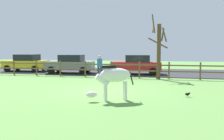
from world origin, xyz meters
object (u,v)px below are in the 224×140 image
Objects in this scene: zebra at (113,78)px; visitor_near_fence at (100,66)px; parked_car_yellow at (26,63)px; parked_car_red at (137,64)px; crow_on_grass at (188,94)px; parked_car_grey at (70,64)px; bare_tree at (159,49)px.

zebra is 1.10× the size of visitor_near_fence.
parked_car_red is at bearing -1.01° from parked_car_yellow.
parked_car_yellow is 10.29m from parked_car_red.
crow_on_grass is at bearing -31.95° from parked_car_yellow.
parked_car_grey reaches higher than crow_on_grass.
parked_car_grey is (-8.73, 7.73, 0.72)m from crow_on_grass.
parked_car_red is 2.49× the size of visitor_near_fence.
bare_tree is at bearing 4.64° from visitor_near_fence.
parked_car_grey is (-5.61, -0.45, 0.00)m from parked_car_red.
crow_on_grass is 15.82m from parked_car_yellow.
parked_car_red reaches higher than zebra.
bare_tree is at bearing -15.86° from parked_car_grey.
parked_car_grey is (-7.39, 2.10, -1.25)m from bare_tree.
zebra is 0.44× the size of parked_car_red.
parked_car_red is 3.70m from visitor_near_fence.
visitor_near_fence is at bearing 110.22° from zebra.
visitor_near_fence is at bearing -21.04° from parked_car_yellow.
parked_car_yellow is (-12.07, 2.73, -1.25)m from bare_tree.
bare_tree is at bearing 76.89° from zebra.
zebra is (-1.63, -7.02, -1.17)m from bare_tree.
bare_tree reaches higher than parked_car_yellow.
zebra is 9.57m from parked_car_red.
parked_car_yellow is at bearing 167.24° from bare_tree.
parked_car_grey is at bearing 122.25° from zebra.
parked_car_red is 5.62m from parked_car_grey.
bare_tree is 2.47× the size of zebra.
parked_car_grey is at bearing -175.40° from parked_car_red.
crow_on_grass is at bearing -76.60° from bare_tree.
parked_car_yellow is at bearing 172.29° from parked_car_grey.
visitor_near_fence is at bearing -128.77° from parked_car_red.
parked_car_red is at bearing 4.60° from parked_car_grey.
parked_car_yellow is at bearing 178.99° from parked_car_red.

